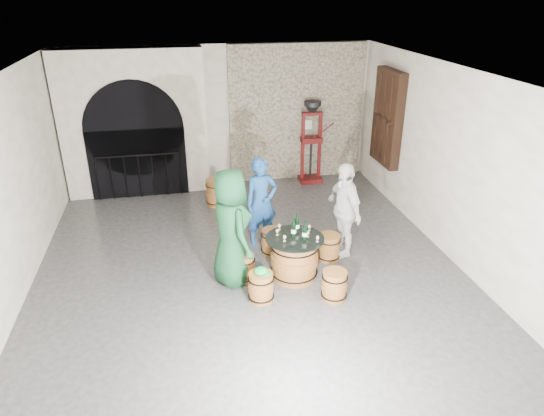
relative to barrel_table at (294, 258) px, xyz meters
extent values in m
plane|color=#2F2F31|center=(-0.68, 0.46, -0.36)|extent=(8.00, 8.00, 0.00)
plane|color=silver|center=(-0.68, 4.46, 1.24)|extent=(8.00, 0.00, 8.00)
plane|color=silver|center=(-0.68, -3.54, 1.24)|extent=(8.00, 0.00, 8.00)
plane|color=silver|center=(-4.18, 0.46, 1.24)|extent=(0.00, 8.00, 8.00)
plane|color=silver|center=(2.82, 0.46, 1.24)|extent=(0.00, 8.00, 8.00)
plane|color=beige|center=(-0.68, 0.46, 2.84)|extent=(8.00, 8.00, 0.00)
cube|color=tan|center=(1.12, 4.40, 1.24)|extent=(3.20, 0.12, 3.18)
cube|color=silver|center=(-2.58, 4.21, 1.24)|extent=(3.10, 0.50, 3.18)
cube|color=black|center=(-2.58, 3.94, 0.42)|extent=(2.10, 0.03, 1.55)
cylinder|color=black|center=(-2.58, 3.94, 1.19)|extent=(2.10, 0.03, 2.10)
cylinder|color=black|center=(-2.58, 3.88, 0.62)|extent=(1.79, 0.04, 0.04)
cylinder|color=black|center=(-3.47, 3.88, 0.13)|extent=(0.02, 0.02, 0.98)
cylinder|color=black|center=(-3.18, 3.88, 0.13)|extent=(0.02, 0.02, 0.98)
cylinder|color=black|center=(-2.88, 3.88, 0.13)|extent=(0.02, 0.02, 0.98)
cylinder|color=black|center=(-2.58, 3.88, 0.13)|extent=(0.02, 0.02, 0.98)
cylinder|color=black|center=(-2.28, 3.88, 0.13)|extent=(0.02, 0.02, 0.98)
cylinder|color=black|center=(-1.99, 3.88, 0.13)|extent=(0.02, 0.02, 0.98)
cylinder|color=black|center=(-1.69, 3.88, 0.13)|extent=(0.02, 0.02, 0.98)
cube|color=black|center=(2.71, 2.86, 1.44)|extent=(0.20, 1.10, 2.00)
cube|color=black|center=(2.66, 2.86, 1.44)|extent=(0.06, 0.88, 1.76)
cube|color=black|center=(2.69, 2.86, 1.44)|extent=(0.22, 0.92, 0.06)
cube|color=black|center=(2.69, 2.57, 1.44)|extent=(0.22, 0.06, 1.80)
cube|color=black|center=(2.69, 2.86, 1.44)|extent=(0.22, 0.06, 1.80)
cube|color=black|center=(2.69, 3.15, 1.44)|extent=(0.22, 0.06, 1.80)
cylinder|color=brown|center=(0.00, 0.00, -0.02)|extent=(0.72, 0.72, 0.68)
cylinder|color=brown|center=(0.00, 0.00, -0.02)|extent=(0.77, 0.77, 0.15)
torus|color=black|center=(0.00, 0.00, -0.25)|extent=(0.77, 0.77, 0.02)
torus|color=black|center=(0.00, 0.00, 0.21)|extent=(0.77, 0.77, 0.02)
cylinder|color=brown|center=(0.00, 0.00, 0.33)|extent=(0.73, 0.73, 0.02)
cylinder|color=black|center=(0.00, 0.00, 0.36)|extent=(0.93, 0.93, 0.01)
cylinder|color=brown|center=(-0.83, 0.08, -0.13)|extent=(0.36, 0.36, 0.45)
cylinder|color=brown|center=(-0.83, 0.08, -0.13)|extent=(0.39, 0.39, 0.10)
torus|color=black|center=(-0.83, 0.08, -0.28)|extent=(0.40, 0.40, 0.02)
torus|color=black|center=(-0.83, 0.08, 0.02)|extent=(0.40, 0.40, 0.02)
cylinder|color=brown|center=(-0.83, 0.08, 0.11)|extent=(0.37, 0.37, 0.02)
cylinder|color=brown|center=(-0.20, 0.81, -0.13)|extent=(0.36, 0.36, 0.45)
cylinder|color=brown|center=(-0.20, 0.81, -0.13)|extent=(0.39, 0.39, 0.10)
torus|color=black|center=(-0.20, 0.81, -0.28)|extent=(0.40, 0.40, 0.02)
torus|color=black|center=(-0.20, 0.81, 0.02)|extent=(0.40, 0.40, 0.02)
cylinder|color=brown|center=(-0.20, 0.81, 0.11)|extent=(0.37, 0.37, 0.02)
cylinder|color=brown|center=(0.72, 0.42, -0.13)|extent=(0.36, 0.36, 0.45)
cylinder|color=brown|center=(0.72, 0.42, -0.13)|extent=(0.39, 0.39, 0.10)
torus|color=black|center=(0.72, 0.42, -0.28)|extent=(0.40, 0.40, 0.02)
torus|color=black|center=(0.72, 0.42, 0.02)|extent=(0.40, 0.40, 0.02)
cylinder|color=brown|center=(0.72, 0.42, 0.11)|extent=(0.37, 0.37, 0.02)
cylinder|color=brown|center=(0.45, -0.70, -0.13)|extent=(0.36, 0.36, 0.45)
cylinder|color=brown|center=(0.45, -0.70, -0.13)|extent=(0.39, 0.39, 0.10)
torus|color=black|center=(0.45, -0.70, -0.28)|extent=(0.40, 0.40, 0.02)
torus|color=black|center=(0.45, -0.70, 0.02)|extent=(0.40, 0.40, 0.02)
cylinder|color=brown|center=(0.45, -0.70, 0.11)|extent=(0.37, 0.37, 0.02)
cylinder|color=brown|center=(-0.65, -0.53, -0.13)|extent=(0.36, 0.36, 0.45)
cylinder|color=brown|center=(-0.65, -0.53, -0.13)|extent=(0.39, 0.39, 0.10)
torus|color=black|center=(-0.65, -0.53, -0.28)|extent=(0.40, 0.40, 0.02)
torus|color=black|center=(-0.65, -0.53, 0.02)|extent=(0.40, 0.40, 0.02)
cylinder|color=brown|center=(-0.65, -0.53, 0.11)|extent=(0.37, 0.37, 0.02)
ellipsoid|color=#0D973D|center=(-0.65, -0.53, 0.16)|extent=(0.20, 0.20, 0.11)
cylinder|color=#0D973D|center=(-0.57, -0.56, 0.12)|extent=(0.13, 0.13, 0.01)
imported|color=#124123|center=(-1.00, 0.09, 0.60)|extent=(0.86, 1.07, 1.91)
imported|color=navy|center=(-0.31, 1.25, 0.46)|extent=(0.66, 0.50, 1.64)
imported|color=silver|center=(1.01, 0.60, 0.49)|extent=(0.58, 1.05, 1.70)
cylinder|color=black|center=(-0.01, 0.05, 0.48)|extent=(0.07, 0.07, 0.22)
cylinder|color=white|center=(-0.01, 0.05, 0.47)|extent=(0.08, 0.08, 0.06)
cone|color=black|center=(-0.01, 0.05, 0.60)|extent=(0.07, 0.07, 0.05)
cylinder|color=black|center=(-0.01, 0.05, 0.66)|extent=(0.03, 0.03, 0.07)
cylinder|color=black|center=(0.13, -0.09, 0.48)|extent=(0.07, 0.07, 0.22)
cylinder|color=white|center=(0.13, -0.09, 0.47)|extent=(0.08, 0.08, 0.06)
cone|color=black|center=(0.13, -0.09, 0.60)|extent=(0.07, 0.07, 0.05)
cylinder|color=black|center=(0.13, -0.09, 0.66)|extent=(0.03, 0.03, 0.07)
cylinder|color=black|center=(0.08, 0.20, 0.48)|extent=(0.07, 0.07, 0.22)
cylinder|color=white|center=(0.08, 0.20, 0.47)|extent=(0.08, 0.08, 0.06)
cone|color=black|center=(0.08, 0.20, 0.60)|extent=(0.07, 0.07, 0.05)
cylinder|color=black|center=(0.08, 0.20, 0.66)|extent=(0.03, 0.03, 0.07)
cylinder|color=brown|center=(-0.97, 3.11, -0.08)|extent=(0.40, 0.40, 0.56)
cylinder|color=brown|center=(-0.97, 3.11, -0.08)|extent=(0.43, 0.43, 0.12)
torus|color=black|center=(-0.97, 3.11, -0.27)|extent=(0.44, 0.44, 0.02)
torus|color=black|center=(-0.97, 3.11, 0.12)|extent=(0.44, 0.44, 0.02)
cylinder|color=brown|center=(-0.97, 3.11, 0.22)|extent=(0.41, 0.41, 0.02)
cube|color=#55100E|center=(1.40, 4.05, -0.31)|extent=(0.54, 0.44, 0.10)
cube|color=#55100E|center=(1.40, 4.05, 0.69)|extent=(0.49, 0.32, 0.12)
cube|color=#55100E|center=(1.40, 4.05, 1.31)|extent=(0.49, 0.13, 0.07)
cylinder|color=black|center=(1.40, 4.05, 0.26)|extent=(0.06, 0.06, 1.03)
cylinder|color=black|center=(1.40, 4.05, 1.55)|extent=(0.39, 0.39, 0.09)
cone|color=black|center=(1.40, 4.05, 1.42)|extent=(0.39, 0.39, 0.21)
cube|color=#55100E|center=(1.19, 4.05, 0.52)|extent=(0.07, 0.07, 1.65)
cube|color=#55100E|center=(1.60, 4.05, 0.52)|extent=(0.07, 0.07, 1.65)
cylinder|color=#55100E|center=(1.71, 4.00, 0.93)|extent=(0.44, 0.04, 0.32)
cube|color=silver|center=(1.37, 4.32, 0.99)|extent=(0.18, 0.10, 0.22)
camera|label=1|loc=(-1.70, -6.55, 4.02)|focal=32.00mm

